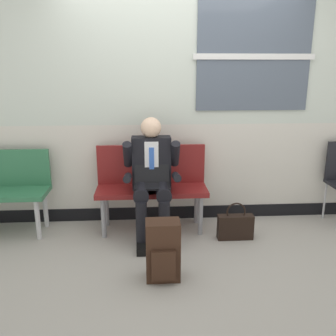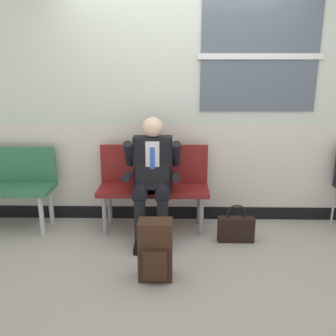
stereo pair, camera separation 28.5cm
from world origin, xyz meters
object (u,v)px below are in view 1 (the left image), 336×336
Objects in this scene: person_seated at (152,176)px; backpack at (163,251)px; bench_with_person at (152,181)px; handbag at (235,226)px.

person_seated reaches higher than backpack.
person_seated reaches higher than bench_with_person.
bench_with_person is 0.99m from handbag.
handbag is at bearing -22.16° from bench_with_person.
backpack reaches higher than handbag.
bench_with_person is at bearing 157.84° from handbag.
person_seated is at bearing 170.20° from handbag.
bench_with_person is 2.27× the size of backpack.
handbag is (0.85, -0.35, -0.39)m from bench_with_person.
backpack is (0.07, -1.03, -0.28)m from bench_with_person.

